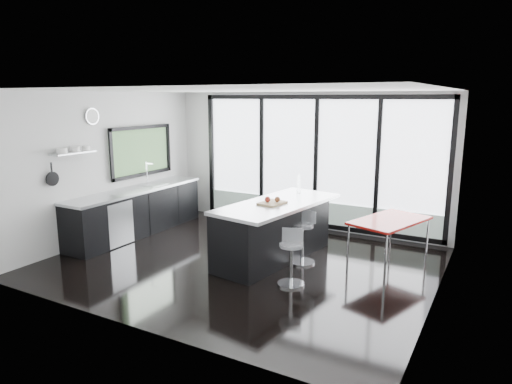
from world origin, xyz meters
The scene contains 11 objects.
floor centered at (0.00, 0.00, 0.00)m, with size 6.00×5.00×0.00m, color black.
ceiling centered at (0.00, 0.00, 2.80)m, with size 6.00×5.00×0.00m, color white.
wall_back centered at (0.27, 2.47, 1.27)m, with size 6.00×0.09×2.80m.
wall_front centered at (0.00, -2.50, 1.40)m, with size 6.00×0.00×2.80m, color silver.
wall_left centered at (-2.97, 0.27, 1.56)m, with size 0.26×5.00×2.80m.
wall_right centered at (3.00, 0.00, 1.40)m, with size 0.00×5.00×2.80m, color silver.
counter_cabinets centered at (-2.67, 0.40, 0.46)m, with size 0.69×3.24×1.36m.
island centered at (0.37, 0.43, 0.51)m, with size 1.37×2.56×1.29m.
bar_stool_near centered at (1.10, -0.45, 0.32)m, with size 0.40×0.40×0.63m, color silver.
bar_stool_far centered at (0.88, 0.46, 0.33)m, with size 0.42×0.42×0.67m, color silver.
red_table centered at (2.11, 1.18, 0.37)m, with size 0.79×1.38×0.74m, color maroon.
Camera 1 is at (3.69, -6.16, 2.68)m, focal length 32.00 mm.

